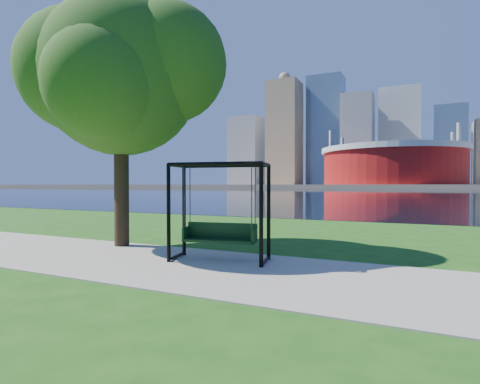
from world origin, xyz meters
The scene contains 8 objects.
ground centered at (0.00, 0.00, 0.00)m, with size 900.00×900.00×0.00m, color #1E5114.
path centered at (0.00, -0.50, 0.01)m, with size 120.00×4.00×0.03m, color #9E937F.
river centered at (0.00, 102.00, 0.01)m, with size 900.00×180.00×0.02m, color black.
far_bank centered at (0.00, 306.00, 1.00)m, with size 900.00×228.00×2.00m, color #937F60.
stadium centered at (-10.00, 235.00, 14.23)m, with size 83.00×83.00×32.00m.
skyline centered at (-4.27, 319.39, 35.89)m, with size 392.00×66.00×96.50m.
swing centered at (-0.61, 0.30, 1.17)m, with size 2.52×1.44×2.42m.
park_tree centered at (-4.45, 1.05, 5.32)m, with size 6.17×5.57×7.66m.
Camera 1 is at (3.78, -7.77, 1.89)m, focal length 28.00 mm.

